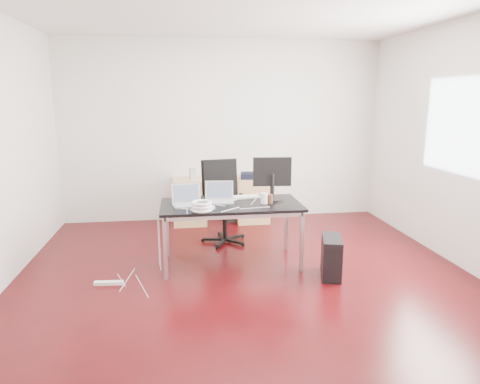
{
  "coord_description": "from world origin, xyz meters",
  "views": [
    {
      "loc": [
        -0.68,
        -4.24,
        1.92
      ],
      "look_at": [
        0.0,
        0.55,
        0.85
      ],
      "focal_mm": 32.0,
      "sensor_mm": 36.0,
      "label": 1
    }
  ],
  "objects": [
    {
      "name": "room_shell",
      "position": [
        0.04,
        0.0,
        1.4
      ],
      "size": [
        5.0,
        5.0,
        5.0
      ],
      "color": "#340608",
      "rests_on": "ground"
    },
    {
      "name": "desk",
      "position": [
        -0.11,
        0.5,
        0.68
      ],
      "size": [
        1.6,
        0.8,
        0.73
      ],
      "color": "black",
      "rests_on": "ground"
    },
    {
      "name": "office_chair",
      "position": [
        -0.12,
        1.35,
        0.61
      ],
      "size": [
        0.55,
        0.57,
        1.08
      ],
      "rotation": [
        0.0,
        0.0,
        0.18
      ],
      "color": "black",
      "rests_on": "ground"
    },
    {
      "name": "filing_cabinet_left",
      "position": [
        -0.55,
        2.23,
        0.35
      ],
      "size": [
        0.5,
        0.5,
        0.7
      ],
      "primitive_type": "cube",
      "color": "tan",
      "rests_on": "ground"
    },
    {
      "name": "filing_cabinet_right",
      "position": [
        0.43,
        2.23,
        0.35
      ],
      "size": [
        0.5,
        0.5,
        0.7
      ],
      "primitive_type": "cube",
      "color": "tan",
      "rests_on": "ground"
    },
    {
      "name": "pc_tower",
      "position": [
        0.93,
        -0.02,
        0.22
      ],
      "size": [
        0.31,
        0.49,
        0.44
      ],
      "primitive_type": "cube",
      "rotation": [
        0.0,
        0.0,
        -0.27
      ],
      "color": "black",
      "rests_on": "ground"
    },
    {
      "name": "wastebasket",
      "position": [
        0.12,
        2.25,
        0.14
      ],
      "size": [
        0.28,
        0.28,
        0.28
      ],
      "primitive_type": "cylinder",
      "rotation": [
        0.0,
        0.0,
        -0.19
      ],
      "color": "black",
      "rests_on": "ground"
    },
    {
      "name": "power_strip",
      "position": [
        -1.46,
        0.09,
        0.02
      ],
      "size": [
        0.3,
        0.08,
        0.04
      ],
      "primitive_type": "cube",
      "rotation": [
        0.0,
        0.0,
        -0.08
      ],
      "color": "white",
      "rests_on": "ground"
    },
    {
      "name": "laptop_left",
      "position": [
        -0.61,
        0.49,
        0.79
      ],
      "size": [
        0.37,
        0.3,
        0.23
      ],
      "rotation": [
        0.0,
        0.0,
        0.17
      ],
      "color": "silver",
      "rests_on": "desk"
    },
    {
      "name": "laptop_right",
      "position": [
        -0.24,
        0.59,
        0.79
      ],
      "size": [
        0.35,
        0.28,
        0.23
      ],
      "rotation": [
        0.0,
        0.0,
        -0.09
      ],
      "color": "silver",
      "rests_on": "desk"
    },
    {
      "name": "monitor",
      "position": [
        0.39,
        0.6,
        1.01
      ],
      "size": [
        0.45,
        0.26,
        0.51
      ],
      "rotation": [
        0.0,
        0.0,
        -0.07
      ],
      "color": "black",
      "rests_on": "desk"
    },
    {
      "name": "keyboard",
      "position": [
        0.05,
        0.75,
        0.74
      ],
      "size": [
        0.45,
        0.19,
        0.02
      ],
      "primitive_type": "cube",
      "rotation": [
        0.0,
        0.0,
        0.12
      ],
      "color": "white",
      "rests_on": "desk"
    },
    {
      "name": "cup_white",
      "position": [
        0.27,
        0.45,
        0.79
      ],
      "size": [
        0.11,
        0.11,
        0.12
      ],
      "primitive_type": "cylinder",
      "rotation": [
        0.0,
        0.0,
        0.41
      ],
      "color": "white",
      "rests_on": "desk"
    },
    {
      "name": "cup_brown",
      "position": [
        0.33,
        0.46,
        0.78
      ],
      "size": [
        0.09,
        0.09,
        0.1
      ],
      "primitive_type": "cylinder",
      "rotation": [
        0.0,
        0.0,
        0.13
      ],
      "color": "#4F2D1B",
      "rests_on": "desk"
    },
    {
      "name": "cable_coil",
      "position": [
        -0.46,
        0.21,
        0.78
      ],
      "size": [
        0.24,
        0.24,
        0.11
      ],
      "rotation": [
        0.0,
        0.0,
        -0.29
      ],
      "color": "white",
      "rests_on": "desk"
    },
    {
      "name": "power_adapter",
      "position": [
        -0.35,
        0.29,
        0.74
      ],
      "size": [
        0.07,
        0.07,
        0.03
      ],
      "primitive_type": "cube",
      "rotation": [
        0.0,
        0.0,
        0.05
      ],
      "color": "white",
      "rests_on": "desk"
    },
    {
      "name": "speaker",
      "position": [
        -0.49,
        2.17,
        0.79
      ],
      "size": [
        0.11,
        0.1,
        0.18
      ],
      "primitive_type": "cube",
      "rotation": [
        0.0,
        0.0,
        0.24
      ],
      "color": "#9E9E9E",
      "rests_on": "filing_cabinet_left"
    },
    {
      "name": "navy_garment",
      "position": [
        0.39,
        2.16,
        0.74
      ],
      "size": [
        0.33,
        0.28,
        0.09
      ],
      "primitive_type": "cube",
      "rotation": [
        0.0,
        0.0,
        -0.14
      ],
      "color": "black",
      "rests_on": "filing_cabinet_right"
    }
  ]
}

